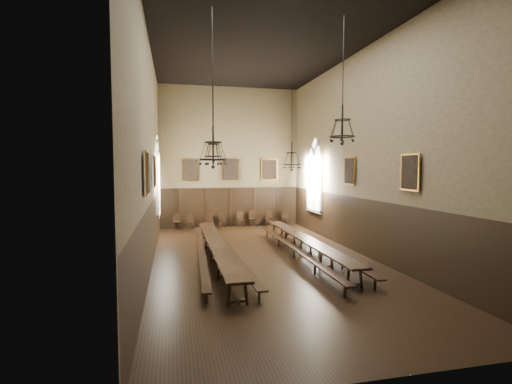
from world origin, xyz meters
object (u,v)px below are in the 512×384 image
object	(u,v)px
bench_left_outer	(202,257)
chandelier_front_left	(213,150)
chandelier_back_left	(214,149)
chair_1	(191,225)
chair_0	(177,224)
chandelier_back_right	(292,158)
chair_4	(241,222)
table_right	(306,247)
table_left	(217,253)
chair_3	(222,223)
bench_right_inner	(294,251)
chair_5	(253,222)
chair_2	(210,224)
bench_right_outer	(319,248)
chandelier_front_right	(342,129)
chair_7	(284,221)
chair_6	(269,221)
bench_left_inner	(229,253)

from	to	relation	value
bench_left_outer	chandelier_front_left	world-z (taller)	chandelier_front_left
chandelier_back_left	chair_1	bearing A→B (deg)	97.24
chair_0	chandelier_back_left	world-z (taller)	chandelier_back_left
chair_1	chandelier_back_right	size ratio (longest dim) A/B	0.17
chair_0	chair_4	distance (m)	4.01
table_right	chair_0	distance (m)	9.92
table_left	chair_3	bearing A→B (deg)	81.19
chair_4	table_right	bearing A→B (deg)	-91.64
bench_left_outer	chandelier_front_left	distance (m)	4.89
bench_right_inner	chair_5	size ratio (longest dim) A/B	10.38
chair_0	bench_right_inner	bearing A→B (deg)	-77.49
chair_2	chandelier_front_left	world-z (taller)	chandelier_front_left
bench_right_inner	bench_right_outer	world-z (taller)	bench_right_inner
chair_0	chandelier_back_right	xyz separation A→B (m)	(5.53, -5.91, 4.03)
bench_right_outer	chair_5	world-z (taller)	chair_5
chandelier_back_left	chandelier_front_right	size ratio (longest dim) A/B	1.13
table_left	chandelier_back_right	distance (m)	6.25
chair_3	chandelier_front_right	world-z (taller)	chandelier_front_right
bench_right_inner	chair_3	bearing A→B (deg)	102.75
chair_2	chair_7	world-z (taller)	chair_2
bench_right_inner	chair_2	bearing A→B (deg)	107.92
chandelier_back_right	chair_1	bearing A→B (deg)	128.88
chair_4	table_left	bearing A→B (deg)	-117.46
chair_3	bench_right_outer	bearing A→B (deg)	-69.48
table_left	chair_1	world-z (taller)	chair_1
chair_6	chair_7	size ratio (longest dim) A/B	1.09
chandelier_back_left	chandelier_back_right	xyz separation A→B (m)	(3.90, 0.40, -0.36)
chair_4	chandelier_front_right	size ratio (longest dim) A/B	0.23
table_left	chair_5	world-z (taller)	chair_5
chandelier_front_right	chair_3	bearing A→B (deg)	103.22
chair_5	chair_7	world-z (taller)	chair_5
table_right	chair_7	distance (m)	8.41
chair_2	bench_right_inner	bearing A→B (deg)	-60.72
table_left	bench_right_inner	size ratio (longest dim) A/B	1.00
bench_right_inner	bench_right_outer	distance (m)	1.27
table_left	chair_6	bearing A→B (deg)	62.96
chair_5	chandelier_front_right	xyz separation A→B (m)	(0.70, -11.49, 4.89)
chair_4	chandelier_back_left	bearing A→B (deg)	-122.01
chandelier_front_left	chair_7	bearing A→B (deg)	62.31
chair_2	chair_5	world-z (taller)	chair_5
chair_2	chair_6	world-z (taller)	chair_6
chair_2	chair_1	bearing A→B (deg)	-168.24
bench_left_outer	bench_right_outer	xyz separation A→B (m)	(5.15, 0.38, 0.03)
bench_left_inner	chair_2	bearing A→B (deg)	90.05
chair_6	chandelier_back_right	bearing A→B (deg)	-80.64
table_right	chair_2	distance (m)	8.91
chair_4	chair_7	size ratio (longest dim) A/B	1.11
chair_6	bench_left_inner	bearing A→B (deg)	-101.95
chair_6	bench_right_inner	bearing A→B (deg)	-84.51
table_right	chandelier_back_right	distance (m)	4.61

